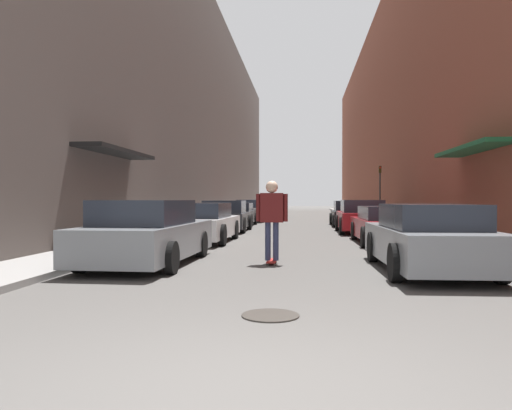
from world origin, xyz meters
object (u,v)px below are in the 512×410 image
Objects in this scene: parked_car_left_0 at (147,234)px; parked_car_right_1 at (386,225)px; parked_car_left_1 at (202,223)px; parked_car_right_2 at (361,217)px; manhole_cover at (270,315)px; parked_car_right_0 at (428,239)px; skateboarder at (272,213)px; parked_car_right_3 at (350,214)px; parked_car_left_3 at (237,215)px; parked_car_left_5 at (258,209)px; traffic_light at (380,186)px; parked_car_left_4 at (251,211)px; parked_car_left_2 at (225,217)px.

parked_car_right_1 is at bearing 43.03° from parked_car_left_0.
parked_car_right_2 reaches higher than parked_car_left_1.
parked_car_right_0 is at bearing 54.82° from manhole_cover.
parked_car_right_3 is at bearing 78.71° from skateboarder.
parked_car_left_3 is at bearing 120.99° from parked_car_right_1.
skateboarder reaches higher than parked_car_right_2.
parked_car_left_1 is 1.06× the size of parked_car_left_5.
traffic_light is at bearing 37.39° from parked_car_left_3.
parked_car_left_4 reaches higher than parked_car_left_3.
parked_car_right_2 reaches higher than parked_car_right_3.
parked_car_right_3 is at bearing -112.00° from traffic_light.
parked_car_left_3 is at bearing 139.50° from parked_car_right_2.
parked_car_right_3 is (5.77, 10.48, 0.01)m from parked_car_left_1.
traffic_light is (8.25, -3.91, 1.58)m from parked_car_left_5.
parked_car_left_4 is at bearing 89.31° from parked_car_left_2.
parked_car_left_0 is 1.12× the size of parked_car_right_2.
parked_car_left_0 reaches higher than manhole_cover.
parked_car_left_5 is at bearing 110.49° from parked_car_right_2.
parked_car_left_2 is 5.79× the size of manhole_cover.
parked_car_left_2 is at bearing -90.69° from parked_car_left_4.
parked_car_left_3 is 0.93× the size of parked_car_left_5.
skateboarder is at bearing -75.75° from parked_car_left_2.
parked_car_right_0 is at bearing -47.07° from parked_car_left_1.
manhole_cover is (-3.00, -10.10, -0.57)m from parked_car_right_1.
parked_car_left_0 is 1.15× the size of parked_car_left_2.
parked_car_left_5 is at bearing 102.20° from parked_car_right_0.
parked_car_left_3 is 5.67× the size of manhole_cover.
parked_car_left_5 is at bearing 90.07° from parked_car_left_1.
parked_car_right_0 is (5.79, -0.53, -0.02)m from parked_car_left_0.
parked_car_left_3 is 5.97m from parked_car_right_3.
parked_car_left_4 is at bearing 141.88° from parked_car_right_3.
parked_car_right_3 is at bearing -59.89° from parked_car_left_5.
skateboarder reaches higher than parked_car_right_1.
traffic_light reaches higher than parked_car_right_3.
skateboarder is (-3.11, 0.89, 0.48)m from parked_car_right_0.
parked_car_left_0 reaches higher than parked_car_left_5.
traffic_light reaches higher than parked_car_left_3.
manhole_cover is at bearing -106.56° from parked_car_right_1.
manhole_cover is (2.90, -25.14, -0.66)m from parked_car_left_4.
parked_car_right_1 is 10.53m from parked_car_right_3.
parked_car_right_1 is at bearing -42.40° from parked_car_left_2.
parked_car_right_2 is (0.00, 11.22, 0.03)m from parked_car_right_0.
parked_car_right_2 is (5.83, -0.38, 0.02)m from parked_car_left_2.
parked_car_left_4 is 25.32m from manhole_cover.
parked_car_right_3 reaches higher than parked_car_right_1.
skateboarder is (-3.11, -10.34, 0.45)m from parked_car_right_2.
parked_car_left_4 is 11.45m from parked_car_right_2.
parked_car_left_0 is 5.63m from parked_car_left_1.
parked_car_left_5 is at bearing 89.93° from parked_car_left_0.
parked_car_right_2 is (5.73, 5.06, 0.04)m from parked_car_left_1.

